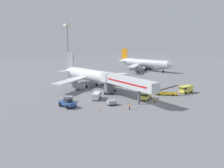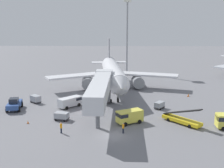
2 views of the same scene
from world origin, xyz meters
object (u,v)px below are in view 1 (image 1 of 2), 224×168
at_px(airplane_at_gate, 92,76).
at_px(baggage_cart_mid_left, 69,99).
at_px(service_van_near_right, 97,95).
at_px(apron_light_mast, 67,40).
at_px(airplane_background, 144,63).
at_px(ground_crew_worker_midground, 129,106).
at_px(pushback_tug, 67,103).
at_px(belt_loader_truck, 166,93).
at_px(jet_bridge, 125,82).
at_px(ground_crew_worker_foreground, 155,100).
at_px(service_van_rear_right, 186,89).
at_px(baggage_cart_mid_center, 142,89).
at_px(service_van_near_left, 146,95).
at_px(safety_cone_bravo, 139,84).
at_px(baggage_cart_rear_left, 112,102).
at_px(safety_cone_alpha, 100,109).

height_order(airplane_at_gate, baggage_cart_mid_left, airplane_at_gate).
bearing_deg(service_van_near_right, apron_light_mast, 73.18).
bearing_deg(airplane_background, ground_crew_worker_midground, -138.03).
distance_m(pushback_tug, belt_loader_truck, 31.66).
relative_size(jet_bridge, ground_crew_worker_foreground, 13.52).
height_order(ground_crew_worker_foreground, ground_crew_worker_midground, ground_crew_worker_midground).
distance_m(airplane_at_gate, service_van_near_right, 17.42).
distance_m(service_van_rear_right, airplane_background, 52.31).
bearing_deg(airplane_background, apron_light_mast, 169.43).
bearing_deg(baggage_cart_mid_center, airplane_at_gate, 120.56).
xyz_separation_m(pushback_tug, ground_crew_worker_midground, (11.35, -11.71, -0.17)).
distance_m(service_van_near_left, apron_light_mast, 53.01).
xyz_separation_m(jet_bridge, service_van_rear_right, (21.06, -6.20, -3.80)).
relative_size(ground_crew_worker_foreground, safety_cone_bravo, 2.44).
relative_size(jet_bridge, service_van_near_right, 4.74).
bearing_deg(baggage_cart_rear_left, jet_bridge, 21.78).
relative_size(service_van_near_right, baggage_cart_mid_center, 1.93).
bearing_deg(belt_loader_truck, baggage_cart_rear_left, 176.21).
bearing_deg(safety_cone_bravo, belt_loader_truck, -106.91).
height_order(service_van_rear_right, safety_cone_bravo, service_van_rear_right).
xyz_separation_m(safety_cone_alpha, safety_cone_bravo, (31.24, 18.03, 0.07)).
xyz_separation_m(service_van_near_left, safety_cone_bravo, (14.21, 17.53, -0.93)).
bearing_deg(safety_cone_alpha, service_van_near_left, 1.69).
height_order(jet_bridge, safety_cone_alpha, jet_bridge).
distance_m(baggage_cart_mid_left, airplane_background, 69.02).
bearing_deg(apron_light_mast, baggage_cart_rear_left, -104.65).
height_order(service_van_near_left, baggage_cart_mid_left, service_van_near_left).
distance_m(airplane_at_gate, service_van_near_left, 24.56).
bearing_deg(safety_cone_alpha, ground_crew_worker_midground, -32.41).
xyz_separation_m(pushback_tug, ground_crew_worker_foreground, (20.92, -11.57, -0.21)).
xyz_separation_m(ground_crew_worker_midground, safety_cone_alpha, (-6.41, 4.07, -0.66)).
bearing_deg(baggage_cart_rear_left, ground_crew_worker_foreground, -28.65).
bearing_deg(belt_loader_truck, service_van_near_left, -179.90).
bearing_deg(baggage_cart_mid_left, service_van_near_right, -19.28).
xyz_separation_m(belt_loader_truck, service_van_rear_right, (7.25, -2.15, 0.58)).
height_order(service_van_rear_right, service_van_near_left, service_van_rear_right).
bearing_deg(baggage_cart_mid_left, airplane_background, 26.86).
height_order(airplane_at_gate, apron_light_mast, apron_light_mast).
relative_size(service_van_near_right, baggage_cart_mid_left, 1.83).
height_order(baggage_cart_mid_center, airplane_background, airplane_background).
xyz_separation_m(airplane_at_gate, baggage_cart_mid_center, (9.39, -15.91, -3.44)).
xyz_separation_m(baggage_cart_mid_left, ground_crew_worker_foreground, (18.12, -16.32, 0.02)).
xyz_separation_m(jet_bridge, baggage_cart_mid_center, (11.26, 4.21, -4.40)).
bearing_deg(pushback_tug, airplane_at_gate, 42.06).
xyz_separation_m(airplane_at_gate, pushback_tug, (-18.90, -17.05, -3.09)).
height_order(jet_bridge, apron_light_mast, apron_light_mast).
distance_m(safety_cone_bravo, airplane_background, 38.16).
distance_m(pushback_tug, ground_crew_worker_foreground, 23.90).
bearing_deg(service_van_near_right, jet_bridge, -38.54).
xyz_separation_m(baggage_cart_mid_left, safety_cone_alpha, (2.14, -12.40, -0.60)).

